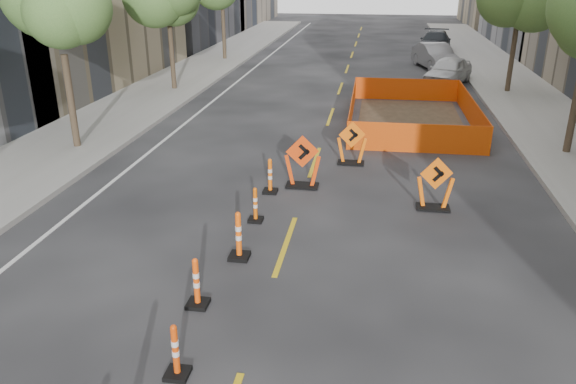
% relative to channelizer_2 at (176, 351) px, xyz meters
% --- Properties ---
extents(ground_plane, '(140.00, 140.00, 0.00)m').
position_rel_channelizer_2_xyz_m(ground_plane, '(0.98, 0.70, -0.48)').
color(ground_plane, black).
extents(sidewalk_left, '(4.00, 90.00, 0.15)m').
position_rel_channelizer_2_xyz_m(sidewalk_left, '(-8.02, 12.70, -0.40)').
color(sidewalk_left, gray).
rests_on(sidewalk_left, ground).
extents(tree_l_b, '(2.80, 2.80, 5.95)m').
position_rel_channelizer_2_xyz_m(tree_l_b, '(-7.42, 10.70, 4.05)').
color(tree_l_b, '#382B1E').
rests_on(tree_l_b, ground).
extents(channelizer_2, '(0.38, 0.38, 0.96)m').
position_rel_channelizer_2_xyz_m(channelizer_2, '(0.00, 0.00, 0.00)').
color(channelizer_2, '#DA4109').
rests_on(channelizer_2, ground).
extents(channelizer_3, '(0.40, 0.40, 1.02)m').
position_rel_channelizer_2_xyz_m(channelizer_3, '(-0.28, 1.95, 0.03)').
color(channelizer_3, '#FA4D0A').
rests_on(channelizer_3, ground).
extents(channelizer_4, '(0.44, 0.44, 1.12)m').
position_rel_channelizer_2_xyz_m(channelizer_4, '(0.06, 3.91, 0.08)').
color(channelizer_4, '#FF580A').
rests_on(channelizer_4, ground).
extents(channelizer_5, '(0.36, 0.36, 0.92)m').
position_rel_channelizer_2_xyz_m(channelizer_5, '(0.02, 5.86, -0.02)').
color(channelizer_5, '#DC5809').
rests_on(channelizer_5, ground).
extents(channelizer_6, '(0.40, 0.40, 1.02)m').
position_rel_channelizer_2_xyz_m(channelizer_6, '(0.03, 7.81, 0.03)').
color(channelizer_6, '#FF640A').
rests_on(channelizer_6, ground).
extents(chevron_sign_left, '(1.16, 0.84, 1.58)m').
position_rel_channelizer_2_xyz_m(chevron_sign_left, '(0.87, 8.39, 0.31)').
color(chevron_sign_left, '#E53C09').
rests_on(chevron_sign_left, ground).
extents(chevron_sign_center, '(1.06, 0.77, 1.43)m').
position_rel_channelizer_2_xyz_m(chevron_sign_center, '(2.17, 10.66, 0.24)').
color(chevron_sign_center, orange).
rests_on(chevron_sign_center, ground).
extents(chevron_sign_right, '(1.09, 0.81, 1.46)m').
position_rel_channelizer_2_xyz_m(chevron_sign_right, '(4.53, 7.35, 0.25)').
color(chevron_sign_right, '#F7620A').
rests_on(chevron_sign_right, ground).
extents(safety_fence, '(4.93, 8.29, 1.03)m').
position_rel_channelizer_2_xyz_m(safety_fence, '(4.32, 16.34, 0.04)').
color(safety_fence, '#FF470D').
rests_on(safety_fence, ground).
extents(parked_car_near, '(3.26, 4.65, 1.47)m').
position_rel_channelizer_2_xyz_m(parked_car_near, '(6.63, 24.61, 0.26)').
color(parked_car_near, silver).
rests_on(parked_car_near, ground).
extents(parked_car_mid, '(2.76, 4.86, 1.52)m').
position_rel_channelizer_2_xyz_m(parked_car_mid, '(6.37, 29.67, 0.28)').
color(parked_car_mid, gray).
rests_on(parked_car_mid, ground).
extents(parked_car_far, '(2.71, 5.51, 1.54)m').
position_rel_channelizer_2_xyz_m(parked_car_far, '(6.94, 36.68, 0.29)').
color(parked_car_far, black).
rests_on(parked_car_far, ground).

